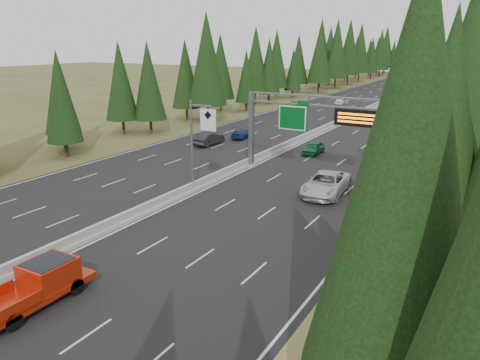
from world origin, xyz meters
name	(u,v)px	position (x,y,z in m)	size (l,w,h in m)	color
road	(365,112)	(0.00, 80.00, 0.04)	(32.00, 260.00, 0.08)	black
shoulder_right	(471,120)	(17.80, 80.00, 0.03)	(3.60, 260.00, 0.06)	olive
shoulder_left	(279,106)	(-17.80, 80.00, 0.03)	(3.60, 260.00, 0.06)	#474821
median_barrier	(366,110)	(0.00, 80.00, 0.41)	(0.70, 260.00, 0.85)	gray
sign_gantry	(332,125)	(8.92, 34.88, 5.27)	(16.75, 0.98, 7.80)	slate
hov_sign_pole	(197,140)	(0.58, 24.97, 4.72)	(2.80, 0.50, 8.00)	slate
tree_row_left	(265,59)	(-21.91, 81.40, 9.10)	(12.09, 243.45, 18.80)	black
silver_minivan	(326,184)	(10.32, 30.15, 1.01)	(3.08, 6.69, 1.86)	silver
red_pickup	(41,281)	(3.80, 6.50, 1.20)	(2.21, 6.20, 2.02)	black
car_ahead_green	(314,148)	(3.94, 43.64, 0.79)	(1.69, 4.19, 1.43)	#155E36
car_ahead_dkred	(432,133)	(14.50, 59.89, 0.88)	(1.70, 4.87, 1.60)	#581E0C
car_ahead_dkgrey	(439,118)	(13.48, 74.42, 0.80)	(2.03, 4.99, 1.45)	black
car_ahead_white	(417,93)	(3.68, 111.13, 0.80)	(2.40, 5.20, 1.44)	silver
car_ahead_far	(419,87)	(1.50, 126.62, 0.87)	(1.88, 4.66, 1.59)	black
car_onc_near	(209,139)	(-9.36, 41.62, 0.88)	(1.68, 4.83, 1.59)	black
car_onc_blue	(242,133)	(-7.78, 47.41, 0.72)	(1.79, 4.41, 1.28)	navy
car_onc_white	(341,101)	(-6.85, 86.46, 0.83)	(1.77, 4.41, 1.50)	white
car_onc_far	(294,105)	(-13.25, 77.38, 0.76)	(2.24, 4.86, 1.35)	black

